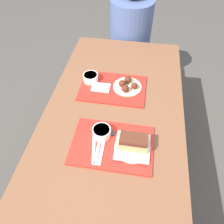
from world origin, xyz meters
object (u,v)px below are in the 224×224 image
Objects in this scene: tray_near at (112,145)px; brisket_sandwich_plate at (133,144)px; person_seated_across at (131,26)px; wings_plate_far at (127,85)px; bowl_coleslaw_far at (91,77)px; bowl_coleslaw_near at (102,132)px; tray_far at (113,88)px.

tray_near is 0.12m from brisket_sandwich_plate.
wings_plate_far is at bearing -86.05° from person_seated_across.
tray_near is 1.31m from person_seated_across.
brisket_sandwich_plate is 1.00× the size of wings_plate_far.
tray_near is at bearing -65.24° from bowl_coleslaw_far.
bowl_coleslaw_near is 0.53× the size of brisket_sandwich_plate.
wings_plate_far is at bearing 8.13° from tray_far.
person_seated_across is (-0.14, 1.31, -0.03)m from brisket_sandwich_plate.
bowl_coleslaw_near is 0.14× the size of person_seated_across.
person_seated_across reaches higher than tray_near.
tray_near is at bearing 177.03° from brisket_sandwich_plate.
tray_near is 4.30× the size of bowl_coleslaw_near.
bowl_coleslaw_near is at bearing 162.03° from brisket_sandwich_plate.
tray_near is 4.30× the size of bowl_coleslaw_far.
bowl_coleslaw_far is (-0.34, 0.51, -0.01)m from brisket_sandwich_plate.
brisket_sandwich_plate is 1.32m from person_seated_across.
tray_far is 2.29× the size of wings_plate_far.
bowl_coleslaw_near is 1.26m from person_seated_across.
bowl_coleslaw_near is at bearing -103.06° from wings_plate_far.
tray_near is at bearing -37.74° from bowl_coleslaw_near.
brisket_sandwich_plate is (0.18, -0.46, 0.04)m from tray_far.
bowl_coleslaw_far is (-0.16, 0.45, 0.00)m from bowl_coleslaw_near.
person_seated_across reaches higher than wings_plate_far.
tray_far is 4.30× the size of bowl_coleslaw_near.
person_seated_across is at bearing 96.12° from brisket_sandwich_plate.
brisket_sandwich_plate is at bearing -68.76° from tray_far.
bowl_coleslaw_far is 0.26m from wings_plate_far.
brisket_sandwich_plate is 1.89× the size of bowl_coleslaw_far.
wings_plate_far is 0.27× the size of person_seated_across.
bowl_coleslaw_far reaches higher than tray_far.
bowl_coleslaw_far is at bearing 114.76° from tray_near.
bowl_coleslaw_near reaches higher than tray_far.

